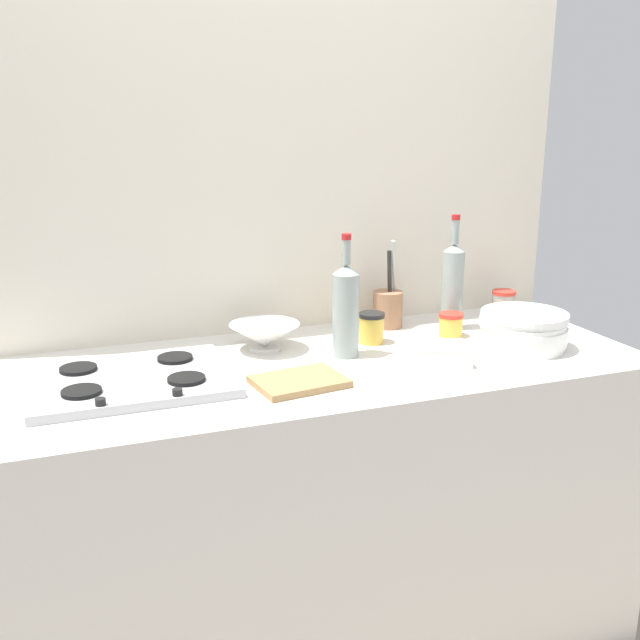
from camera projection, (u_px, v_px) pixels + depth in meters
ground_plane at (320, 638)px, 2.23m from camera, size 6.00×6.00×0.00m
counter_block at (320, 508)px, 2.11m from camera, size 1.80×0.70×0.90m
backsplash_panel at (277, 212)px, 2.23m from camera, size 1.90×0.06×2.53m
stovetop_hob at (132, 380)px, 1.81m from camera, size 0.49×0.38×0.04m
plate_stack at (523, 330)px, 2.10m from camera, size 0.26×0.25×0.11m
wine_bottle_leftmost at (453, 284)px, 2.27m from camera, size 0.07×0.07×0.36m
wine_bottle_mid_left at (346, 309)px, 2.00m from camera, size 0.07×0.07×0.35m
mixing_bowl at (265, 336)px, 2.08m from camera, size 0.20×0.20×0.08m
butter_dish at (438, 355)px, 1.96m from camera, size 0.18×0.14×0.06m
utensil_crock at (388, 307)px, 2.30m from camera, size 0.09×0.09×0.28m
condiment_jar_front at (372, 328)px, 2.14m from camera, size 0.08×0.08×0.09m
condiment_jar_rear at (503, 303)px, 2.43m from camera, size 0.08×0.08×0.09m
condiment_jar_spare at (451, 325)px, 2.21m from camera, size 0.08×0.08×0.07m
cutting_board at (299, 382)px, 1.81m from camera, size 0.24×0.19×0.02m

